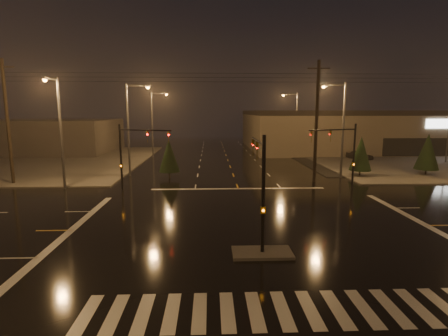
{
  "coord_description": "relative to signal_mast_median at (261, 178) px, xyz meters",
  "views": [
    {
      "loc": [
        -2.58,
        -20.53,
        7.12
      ],
      "look_at": [
        -1.58,
        4.62,
        3.0
      ],
      "focal_mm": 28.0,
      "sensor_mm": 36.0,
      "label": 1
    }
  ],
  "objects": [
    {
      "name": "ground",
      "position": [
        -0.0,
        3.07,
        -3.75
      ],
      "size": [
        140.0,
        140.0,
        0.0
      ],
      "primitive_type": "plane",
      "color": "black",
      "rests_on": "ground"
    },
    {
      "name": "sidewalk_ne",
      "position": [
        30.0,
        33.07,
        -3.69
      ],
      "size": [
        36.0,
        36.0,
        0.12
      ],
      "primitive_type": "cube",
      "color": "#44413D",
      "rests_on": "ground"
    },
    {
      "name": "sidewalk_nw",
      "position": [
        -30.0,
        33.07,
        -3.69
      ],
      "size": [
        36.0,
        36.0,
        0.12
      ],
      "primitive_type": "cube",
      "color": "#44413D",
      "rests_on": "ground"
    },
    {
      "name": "median_island",
      "position": [
        -0.0,
        -0.93,
        -3.68
      ],
      "size": [
        3.0,
        1.6,
        0.15
      ],
      "primitive_type": "cube",
      "color": "#44413D",
      "rests_on": "ground"
    },
    {
      "name": "crosswalk",
      "position": [
        -0.0,
        -5.93,
        -3.75
      ],
      "size": [
        15.0,
        2.6,
        0.01
      ],
      "primitive_type": "cube",
      "color": "beige",
      "rests_on": "ground"
    },
    {
      "name": "stop_bar_far",
      "position": [
        -0.0,
        14.07,
        -3.75
      ],
      "size": [
        16.0,
        0.5,
        0.01
      ],
      "primitive_type": "cube",
      "color": "beige",
      "rests_on": "ground"
    },
    {
      "name": "retail_building",
      "position": [
        35.0,
        49.06,
        0.09
      ],
      "size": [
        60.2,
        28.3,
        7.2
      ],
      "color": "#6F624F",
      "rests_on": "ground"
    },
    {
      "name": "commercial_block",
      "position": [
        -35.0,
        45.07,
        -0.95
      ],
      "size": [
        30.0,
        18.0,
        5.6
      ],
      "primitive_type": "cube",
      "color": "#403A38",
      "rests_on": "ground"
    },
    {
      "name": "signal_mast_median",
      "position": [
        0.0,
        0.0,
        0.0
      ],
      "size": [
        0.25,
        4.59,
        6.0
      ],
      "color": "black",
      "rests_on": "ground"
    },
    {
      "name": "signal_mast_ne",
      "position": [
        9.5,
        13.21,
        0.04
      ],
      "size": [
        4.84,
        1.86,
        6.0
      ],
      "color": "black",
      "rests_on": "ground"
    },
    {
      "name": "signal_mast_nw",
      "position": [
        -9.5,
        13.21,
        0.04
      ],
      "size": [
        4.84,
        1.86,
        6.0
      ],
      "color": "black",
      "rests_on": "ground"
    },
    {
      "name": "streetlight_1",
      "position": [
        -11.18,
        21.07,
        2.05
      ],
      "size": [
        2.77,
        0.32,
        10.0
      ],
      "color": "#38383A",
      "rests_on": "ground"
    },
    {
      "name": "streetlight_2",
      "position": [
        -11.18,
        37.07,
        2.05
      ],
      "size": [
        2.77,
        0.32,
        10.0
      ],
      "color": "#38383A",
      "rests_on": "ground"
    },
    {
      "name": "streetlight_3",
      "position": [
        11.18,
        19.07,
        2.05
      ],
      "size": [
        2.77,
        0.32,
        10.0
      ],
      "color": "#38383A",
      "rests_on": "ground"
    },
    {
      "name": "streetlight_4",
      "position": [
        11.18,
        39.07,
        2.05
      ],
      "size": [
        2.77,
        0.32,
        10.0
      ],
      "color": "#38383A",
      "rests_on": "ground"
    },
    {
      "name": "streetlight_5",
      "position": [
        -16.0,
        14.26,
        2.05
      ],
      "size": [
        0.32,
        2.77,
        10.0
      ],
      "color": "#38383A",
      "rests_on": "ground"
    },
    {
      "name": "utility_pole_0",
      "position": [
        -22.0,
        17.07,
        2.38
      ],
      "size": [
        2.2,
        0.32,
        12.0
      ],
      "color": "black",
      "rests_on": "ground"
    },
    {
      "name": "utility_pole_1",
      "position": [
        8.0,
        17.07,
        2.38
      ],
      "size": [
        2.2,
        0.32,
        12.0
      ],
      "color": "black",
      "rests_on": "ground"
    },
    {
      "name": "conifer_0",
      "position": [
        13.84,
        19.66,
        -1.21
      ],
      "size": [
        2.36,
        2.36,
        4.38
      ],
      "color": "black",
      "rests_on": "ground"
    },
    {
      "name": "conifer_1",
      "position": [
        21.5,
        20.02,
        -1.07
      ],
      "size": [
        2.54,
        2.54,
        4.67
      ],
      "color": "black",
      "rests_on": "ground"
    },
    {
      "name": "conifer_3",
      "position": [
        -6.96,
        19.58,
        -1.31
      ],
      "size": [
        2.23,
        2.23,
        4.19
      ],
      "color": "black",
      "rests_on": "ground"
    },
    {
      "name": "car_parked",
      "position": [
        19.52,
        32.91,
        -3.07
      ],
      "size": [
        3.5,
        4.27,
        1.37
      ],
      "primitive_type": "imported",
      "rotation": [
        0.0,
        0.0,
        0.56
      ],
      "color": "black",
      "rests_on": "ground"
    }
  ]
}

